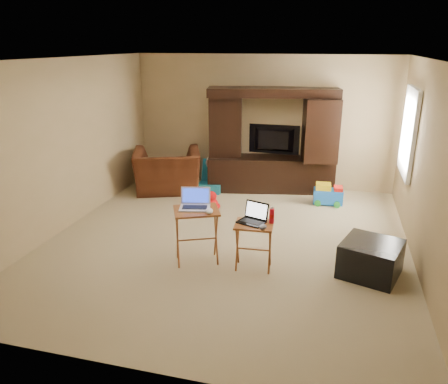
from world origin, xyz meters
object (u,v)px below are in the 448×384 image
(entertainment_center, at_px, (271,140))
(tray_table_right, at_px, (254,246))
(laptop_right, at_px, (251,214))
(water_bottle, at_px, (272,216))
(push_toy, at_px, (328,194))
(tray_table_left, at_px, (197,236))
(recliner, at_px, (167,171))
(child_rocker, at_px, (211,176))
(plush_toy, at_px, (212,201))
(laptop_left, at_px, (195,200))
(ottoman, at_px, (371,259))
(mouse_left, at_px, (209,211))
(mouse_right, at_px, (263,227))
(television, at_px, (273,140))

(entertainment_center, relative_size, tray_table_right, 3.89)
(laptop_right, height_order, water_bottle, laptop_right)
(push_toy, relative_size, water_bottle, 2.73)
(entertainment_center, bearing_deg, tray_table_left, -109.40)
(push_toy, bearing_deg, recliner, 176.47)
(push_toy, bearing_deg, child_rocker, 171.44)
(plush_toy, bearing_deg, laptop_right, -59.73)
(tray_table_right, distance_m, laptop_left, 0.94)
(ottoman, distance_m, laptop_right, 1.55)
(recliner, height_order, child_rocker, recliner)
(ottoman, distance_m, water_bottle, 1.31)
(plush_toy, height_order, mouse_left, mouse_left)
(tray_table_right, distance_m, laptop_right, 0.43)
(child_rocker, bearing_deg, recliner, -165.62)
(tray_table_right, xyz_separation_m, mouse_right, (0.13, -0.12, 0.33))
(plush_toy, distance_m, tray_table_right, 2.06)
(recliner, distance_m, water_bottle, 3.46)
(entertainment_center, distance_m, plush_toy, 1.77)
(entertainment_center, bearing_deg, water_bottle, -92.23)
(recliner, xyz_separation_m, mouse_left, (1.62, -2.66, 0.36))
(recliner, relative_size, push_toy, 2.39)
(entertainment_center, bearing_deg, child_rocker, -172.62)
(television, height_order, ottoman, television)
(television, height_order, mouse_left, television)
(tray_table_left, xyz_separation_m, laptop_left, (-0.03, 0.03, 0.48))
(push_toy, xyz_separation_m, tray_table_right, (-0.82, -2.60, 0.11))
(laptop_right, bearing_deg, water_bottle, 33.22)
(water_bottle, bearing_deg, tray_table_right, -158.20)
(plush_toy, relative_size, water_bottle, 1.89)
(tray_table_left, distance_m, laptop_right, 0.79)
(entertainment_center, distance_m, mouse_right, 3.31)
(tray_table_right, bearing_deg, plush_toy, 116.68)
(tray_table_left, bearing_deg, mouse_left, -44.62)
(laptop_left, height_order, water_bottle, laptop_left)
(push_toy, bearing_deg, laptop_left, -125.55)
(ottoman, height_order, laptop_right, laptop_right)
(television, distance_m, water_bottle, 3.34)
(tray_table_left, bearing_deg, recliner, 94.52)
(mouse_right, height_order, water_bottle, water_bottle)
(television, xyz_separation_m, mouse_left, (-0.26, -3.45, -0.18))
(entertainment_center, relative_size, laptop_right, 7.45)
(entertainment_center, distance_m, recliner, 2.04)
(entertainment_center, xyz_separation_m, child_rocker, (-1.08, -0.36, -0.67))
(mouse_right, bearing_deg, mouse_left, 176.24)
(water_bottle, bearing_deg, tray_table_left, -174.78)
(television, distance_m, mouse_right, 3.53)
(tray_table_left, relative_size, laptop_left, 1.91)
(ottoman, relative_size, mouse_right, 5.34)
(push_toy, relative_size, laptop_left, 1.35)
(tray_table_right, bearing_deg, water_bottle, 17.53)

